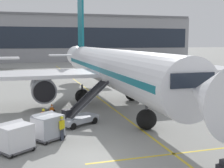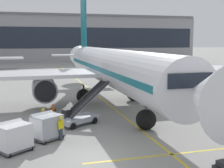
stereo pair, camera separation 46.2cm
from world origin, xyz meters
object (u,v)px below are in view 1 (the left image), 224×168
parked_airplane (110,68)px  belt_loader (80,114)px  baggage_cart_lead (47,126)px  baggage_cart_second (15,137)px  ground_crew_by_carts (44,118)px  safety_cone_engine_keepout (52,107)px  ground_crew_by_loader (62,127)px

parked_airplane → belt_loader: (-4.77, -7.49, -3.10)m
belt_loader → baggage_cart_lead: belt_loader is taller
baggage_cart_second → ground_crew_by_carts: 4.74m
belt_loader → safety_cone_engine_keepout: 6.09m
ground_crew_by_loader → safety_cone_engine_keepout: bearing=89.3°
baggage_cart_lead → ground_crew_by_loader: 1.05m
baggage_cart_second → parked_airplane: bearing=52.0°
baggage_cart_lead → safety_cone_engine_keepout: 9.19m
parked_airplane → ground_crew_by_loader: parked_airplane is taller
baggage_cart_lead → belt_loader: bearing=48.5°
ground_crew_by_loader → safety_cone_engine_keepout: 9.51m
parked_airplane → ground_crew_by_carts: bearing=-133.1°
baggage_cart_lead → ground_crew_by_loader: bearing=-21.6°
parked_airplane → safety_cone_engine_keepout: bearing=-165.5°
baggage_cart_lead → baggage_cart_second: same height
safety_cone_engine_keepout → ground_crew_by_carts: bearing=-100.3°
ground_crew_by_loader → baggage_cart_lead: bearing=158.4°
belt_loader → baggage_cart_lead: (-2.93, -3.32, 0.07)m
ground_crew_by_loader → ground_crew_by_carts: (-1.09, 2.84, 0.00)m
parked_airplane → baggage_cart_second: 16.30m
parked_airplane → baggage_cart_lead: size_ratio=15.90×
baggage_cart_lead → ground_crew_by_carts: 2.46m
baggage_cart_second → ground_crew_by_loader: baggage_cart_second is taller
belt_loader → ground_crew_by_loader: 4.19m
baggage_cart_lead → ground_crew_by_loader: size_ratio=1.54×
baggage_cart_lead → ground_crew_by_loader: baggage_cart_lead is taller
baggage_cart_second → safety_cone_engine_keepout: size_ratio=3.65×
parked_airplane → baggage_cart_lead: 13.61m
ground_crew_by_loader → safety_cone_engine_keepout: size_ratio=2.38×
baggage_cart_second → ground_crew_by_carts: (2.04, 4.27, -0.00)m
baggage_cart_lead → baggage_cart_second: (-2.15, -1.82, 0.00)m
belt_loader → ground_crew_by_loader: size_ratio=2.85×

